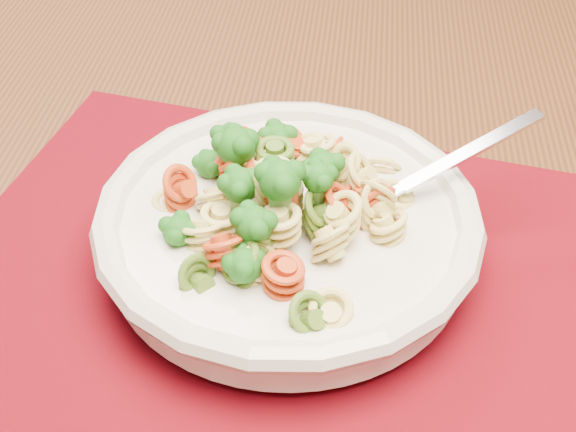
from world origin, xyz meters
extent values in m
cube|color=#572E18|center=(0.00, -0.06, 0.69)|extent=(1.39, 1.07, 0.04)
cube|color=#64040A|center=(0.01, -0.17, 0.72)|extent=(0.57, 0.52, 0.00)
cylinder|color=silver|center=(0.02, -0.16, 0.72)|extent=(0.12, 0.12, 0.01)
cylinder|color=silver|center=(0.02, -0.16, 0.74)|extent=(0.25, 0.25, 0.03)
torus|color=silver|center=(0.02, -0.16, 0.76)|extent=(0.27, 0.27, 0.02)
camera|label=1|loc=(-0.04, -0.57, 1.13)|focal=50.00mm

